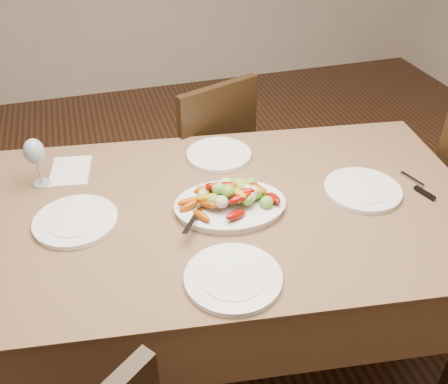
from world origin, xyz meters
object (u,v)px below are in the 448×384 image
dining_table (224,281)px  plate_right (362,190)px  serving_platter (230,207)px  plate_left (76,221)px  chair_far (197,159)px  wine_glass (37,161)px  plate_near (233,278)px  plate_far (219,155)px

dining_table → plate_right: 0.65m
serving_platter → plate_left: size_ratio=1.34×
serving_platter → plate_right: (0.50, -0.04, -0.00)m
chair_far → serving_platter: size_ratio=2.49×
plate_left → wine_glass: 0.31m
chair_far → plate_left: size_ratio=3.33×
plate_left → wine_glass: wine_glass is taller
plate_left → plate_near: bearing=-43.4°
serving_platter → plate_near: size_ratio=1.30×
dining_table → plate_near: bearing=-102.4°
plate_right → plate_far: 0.59m
dining_table → wine_glass: 0.85m
plate_near → wine_glass: bearing=128.2°
chair_far → wine_glass: (-0.71, -0.45, 0.39)m
chair_far → serving_platter: 0.86m
serving_platter → wine_glass: bearing=150.8°
dining_table → serving_platter: bearing=-58.3°
plate_near → plate_far: bearing=77.2°
chair_far → plate_right: bearing=96.8°
dining_table → plate_near: 0.53m
serving_platter → plate_far: size_ratio=1.44×
chair_far → plate_near: 1.18m
dining_table → chair_far: size_ratio=1.94×
dining_table → serving_platter: (0.02, -0.02, 0.39)m
serving_platter → wine_glass: wine_glass is taller
plate_left → serving_platter: bearing=-8.3°
dining_table → plate_far: (0.08, 0.33, 0.39)m
dining_table → chair_far: chair_far is taller
plate_right → plate_near: size_ratio=0.97×
serving_platter → plate_right: bearing=-4.6°
serving_platter → plate_left: 0.53m
serving_platter → plate_right: 0.50m
dining_table → plate_near: (-0.08, -0.36, 0.39)m
plate_right → plate_far: same height
dining_table → wine_glass: (-0.62, 0.33, 0.48)m
plate_right → dining_table: bearing=172.9°
serving_platter → plate_far: bearing=80.1°
serving_platter → wine_glass: size_ratio=1.86×
dining_table → plate_right: size_ratio=6.48×
plate_far → wine_glass: (-0.70, 0.00, 0.09)m
plate_right → wine_glass: (-1.14, 0.40, 0.09)m
serving_platter → plate_far: (0.06, 0.35, -0.00)m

